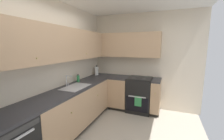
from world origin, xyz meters
The scene contains 13 objects.
wall_back centered at (0.00, 1.46, 1.31)m, with size 4.29×0.05×2.63m, color beige.
wall_right centered at (2.12, 0.00, 1.31)m, with size 0.05×2.97×2.63m, color beige.
lower_cabinets_back centered at (0.41, 1.14, 0.44)m, with size 2.16×0.62×0.87m.
countertop_back centered at (0.41, 1.14, 0.88)m, with size 3.36×0.60×0.04m, color #2D2D33.
lower_cabinets_right centered at (1.80, 0.29, 0.44)m, with size 0.62×1.34×0.87m.
countertop_right centered at (1.79, 0.29, 0.88)m, with size 0.60×1.34×0.03m.
oven_range centered at (1.81, 0.03, 0.46)m, with size 0.68×0.62×1.05m.
upper_cabinets_back centered at (0.25, 1.28, 1.77)m, with size 3.04×0.34×0.64m.
upper_cabinets_right centered at (1.93, 0.49, 1.77)m, with size 0.32×1.89×0.64m.
sink centered at (0.47, 1.11, 0.86)m, with size 0.62×0.40×0.10m.
faucet centered at (0.47, 1.32, 1.04)m, with size 0.07×0.16×0.23m.
soap_bottle centered at (0.86, 1.32, 0.98)m, with size 0.07×0.07×0.18m.
paper_towel_roll centered at (1.76, 1.30, 1.02)m, with size 0.11×0.11×0.30m.
Camera 1 is at (-1.93, -0.65, 1.73)m, focal length 23.07 mm.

